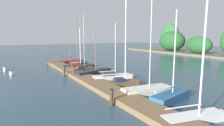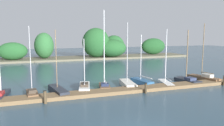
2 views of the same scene
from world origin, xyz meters
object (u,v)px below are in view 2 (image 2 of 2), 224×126
object	(u,v)px
sailboat_6	(104,84)
sailboat_10	(187,80)
sailboat_3	(32,93)
sailboat_7	(127,83)
sailboat_2	(1,94)
mooring_piling_3	(224,81)
sailboat_8	(141,81)
sailboat_9	(165,82)
sailboat_5	(85,86)
sailboat_4	(58,90)
sailboat_11	(203,78)
mooring_piling_1	(45,97)
mooring_piling_2	(146,88)

from	to	relation	value
sailboat_6	sailboat_10	xyz separation A→B (m)	(10.25, -0.56, -0.09)
sailboat_3	sailboat_7	distance (m)	10.09
sailboat_2	mooring_piling_3	bearing A→B (deg)	-91.88
sailboat_6	sailboat_8	xyz separation A→B (m)	(4.64, 0.53, -0.12)
sailboat_9	sailboat_7	bearing A→B (deg)	92.88
sailboat_5	sailboat_9	bearing A→B (deg)	-82.86
sailboat_8	sailboat_10	size ratio (longest dim) A/B	0.91
sailboat_2	sailboat_5	distance (m)	7.95
sailboat_4	sailboat_7	distance (m)	7.72
sailboat_7	sailboat_9	distance (m)	4.52
sailboat_5	sailboat_11	size ratio (longest dim) A/B	0.75
sailboat_9	mooring_piling_3	xyz separation A→B (m)	(6.11, -2.47, 0.24)
sailboat_7	mooring_piling_1	bearing A→B (deg)	118.97
sailboat_5	mooring_piling_2	size ratio (longest dim) A/B	5.16
sailboat_9	mooring_piling_2	distance (m)	4.69
sailboat_4	sailboat_6	world-z (taller)	sailboat_6
mooring_piling_2	sailboat_10	bearing A→B (deg)	20.73
sailboat_5	mooring_piling_2	bearing A→B (deg)	-110.18
sailboat_8	sailboat_9	bearing A→B (deg)	-125.12
mooring_piling_1	mooring_piling_3	distance (m)	19.53
sailboat_6	sailboat_7	world-z (taller)	sailboat_6
sailboat_4	sailboat_6	size ratio (longest dim) A/B	0.75
sailboat_3	sailboat_7	xyz separation A→B (m)	(10.06, 0.85, -0.01)
mooring_piling_2	mooring_piling_3	xyz separation A→B (m)	(10.03, 0.10, 0.04)
sailboat_7	mooring_piling_3	world-z (taller)	sailboat_7
sailboat_2	sailboat_3	world-z (taller)	sailboat_3
sailboat_7	mooring_piling_2	size ratio (longest dim) A/B	6.86
sailboat_2	sailboat_8	size ratio (longest dim) A/B	0.88
mooring_piling_3	sailboat_6	bearing A→B (deg)	166.92
sailboat_4	sailboat_7	size ratio (longest dim) A/B	0.88
sailboat_2	mooring_piling_3	xyz separation A→B (m)	(23.36, -3.00, 0.25)
sailboat_2	sailboat_8	bearing A→B (deg)	-82.14
sailboat_6	mooring_piling_2	bearing A→B (deg)	-122.52
sailboat_5	sailboat_11	world-z (taller)	sailboat_11
sailboat_8	mooring_piling_1	size ratio (longest dim) A/B	5.10
sailboat_10	mooring_piling_3	bearing A→B (deg)	-134.80
sailboat_4	mooring_piling_2	world-z (taller)	sailboat_4
sailboat_8	mooring_piling_3	size ratio (longest dim) A/B	5.17
sailboat_6	sailboat_10	distance (m)	10.27
mooring_piling_1	sailboat_3	bearing A→B (deg)	112.37
sailboat_7	sailboat_10	xyz separation A→B (m)	(7.49, -0.78, 0.04)
sailboat_6	sailboat_5	bearing A→B (deg)	93.94
sailboat_2	mooring_piling_2	bearing A→B (deg)	-97.66
sailboat_3	mooring_piling_3	size ratio (longest dim) A/B	5.89
sailboat_9	mooring_piling_1	size ratio (longest dim) A/B	5.66
sailboat_3	mooring_piling_1	xyz separation A→B (m)	(1.08, -2.63, 0.23)
sailboat_6	sailboat_7	bearing A→B (deg)	-73.72
sailboat_2	mooring_piling_2	world-z (taller)	sailboat_2
sailboat_7	sailboat_9	bearing A→B (deg)	-92.92
sailboat_3	sailboat_6	world-z (taller)	sailboat_6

